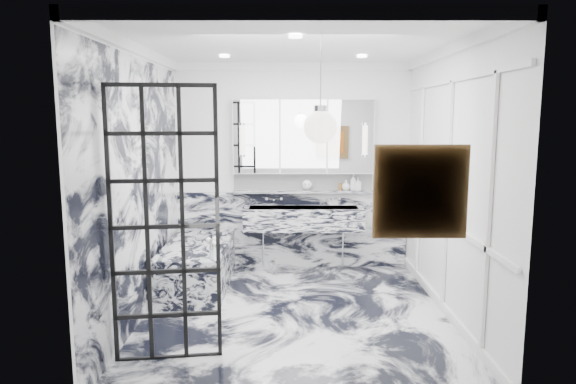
{
  "coord_description": "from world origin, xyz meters",
  "views": [
    {
      "loc": [
        -0.08,
        -5.22,
        2.09
      ],
      "look_at": [
        -0.06,
        0.5,
        1.24
      ],
      "focal_mm": 32.0,
      "sensor_mm": 36.0,
      "label": 1
    }
  ],
  "objects_px": {
    "trough_sink": "(303,218)",
    "bathtub": "(198,265)",
    "crittall_door": "(165,227)",
    "mirror_cabinet": "(303,137)"
  },
  "relations": [
    {
      "from": "bathtub",
      "to": "trough_sink",
      "type": "bearing_deg",
      "value": 26.48
    },
    {
      "from": "crittall_door",
      "to": "bathtub",
      "type": "relative_size",
      "value": 1.42
    },
    {
      "from": "bathtub",
      "to": "mirror_cabinet",
      "type": "bearing_deg",
      "value": 32.06
    },
    {
      "from": "crittall_door",
      "to": "trough_sink",
      "type": "relative_size",
      "value": 1.46
    },
    {
      "from": "crittall_door",
      "to": "mirror_cabinet",
      "type": "bearing_deg",
      "value": 58.05
    },
    {
      "from": "crittall_door",
      "to": "mirror_cabinet",
      "type": "relative_size",
      "value": 1.23
    },
    {
      "from": "crittall_door",
      "to": "trough_sink",
      "type": "xyz_separation_m",
      "value": [
        1.25,
        2.55,
        -0.44
      ]
    },
    {
      "from": "trough_sink",
      "to": "bathtub",
      "type": "xyz_separation_m",
      "value": [
        -1.33,
        -0.66,
        -0.45
      ]
    },
    {
      "from": "mirror_cabinet",
      "to": "bathtub",
      "type": "xyz_separation_m",
      "value": [
        -1.32,
        -0.83,
        -1.54
      ]
    },
    {
      "from": "mirror_cabinet",
      "to": "bathtub",
      "type": "relative_size",
      "value": 1.15
    }
  ]
}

